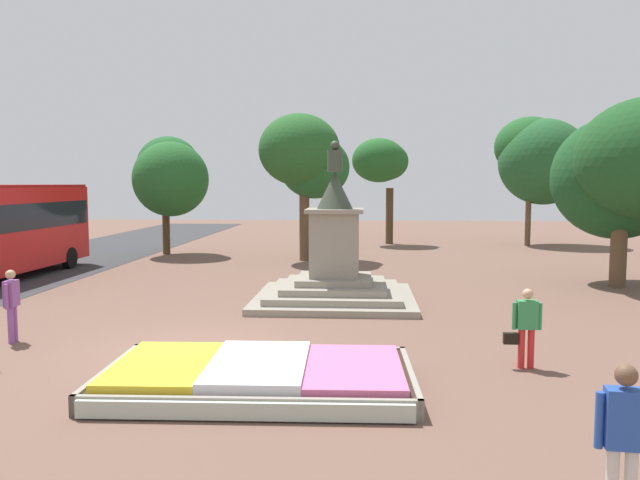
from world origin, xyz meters
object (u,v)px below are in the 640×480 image
Objects in this scene: pedestrian_near_planter at (12,301)px; pedestrian_with_handbag at (526,324)px; statue_monument at (335,269)px; flower_planter at (257,376)px; pedestrian_crossing_plaza at (624,434)px.

pedestrian_with_handbag is at bearing -6.33° from pedestrian_near_planter.
statue_monument reaches higher than pedestrian_with_handbag.
pedestrian_crossing_plaza is (4.52, -4.18, 0.81)m from flower_planter.
pedestrian_near_planter is at bearing -142.50° from statue_monument.
pedestrian_near_planter is 12.65m from pedestrian_crossing_plaza.
pedestrian_near_planter is at bearing 173.67° from pedestrian_with_handbag.
statue_monument is (1.00, 8.17, 0.78)m from flower_planter.
pedestrian_crossing_plaza reaches higher than pedestrian_near_planter.
statue_monument is 8.88m from pedestrian_near_planter.
statue_monument reaches higher than flower_planter.
pedestrian_crossing_plaza is at bearing -94.80° from pedestrian_with_handbag.
flower_planter is 6.69m from pedestrian_near_planter.
flower_planter is at bearing -162.87° from pedestrian_with_handbag.
pedestrian_with_handbag is at bearing 85.20° from pedestrian_crossing_plaza.
pedestrian_with_handbag is 5.75m from pedestrian_crossing_plaza.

